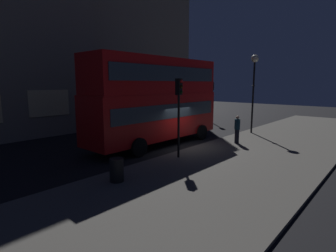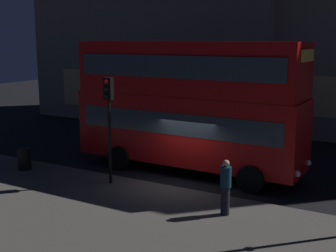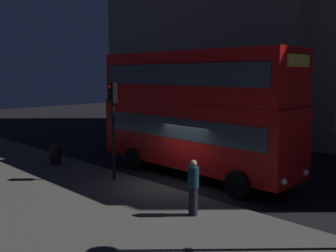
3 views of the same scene
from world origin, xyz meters
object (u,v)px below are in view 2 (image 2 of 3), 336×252
at_px(traffic_light_near_kerb, 109,108).
at_px(double_decker_bus, 188,100).
at_px(litter_bin, 24,159).
at_px(pedestrian, 226,187).

bearing_deg(traffic_light_near_kerb, double_decker_bus, 54.74).
xyz_separation_m(traffic_light_near_kerb, litter_bin, (-4.42, -0.33, -2.53)).
distance_m(traffic_light_near_kerb, pedestrian, 5.65).
height_order(double_decker_bus, pedestrian, double_decker_bus).
bearing_deg(double_decker_bus, litter_bin, -148.82).
bearing_deg(double_decker_bus, pedestrian, -48.91).
xyz_separation_m(traffic_light_near_kerb, pedestrian, (5.21, -0.77, -2.06)).
distance_m(pedestrian, litter_bin, 9.65).
height_order(pedestrian, litter_bin, pedestrian).
height_order(double_decker_bus, litter_bin, double_decker_bus).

